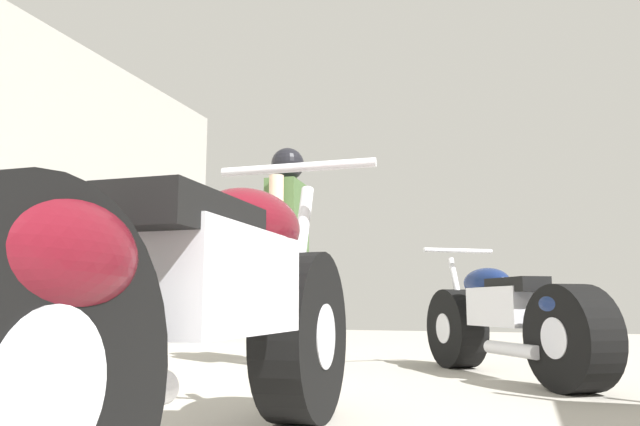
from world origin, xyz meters
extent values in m
plane|color=#A8A399|center=(0.00, 3.06, 0.00)|extent=(14.69, 14.69, 0.00)
cylinder|color=black|center=(-0.13, 2.49, 0.33)|extent=(0.22, 0.66, 0.66)
cylinder|color=silver|center=(-0.13, 2.49, 0.33)|extent=(0.21, 0.26, 0.25)
cube|color=silver|center=(-0.10, 1.75, 0.51)|extent=(0.27, 0.67, 0.29)
ellipsoid|color=#5B0F19|center=(-0.11, 1.98, 0.70)|extent=(0.29, 0.54, 0.23)
cube|color=black|center=(-0.10, 1.57, 0.67)|extent=(0.25, 0.50, 0.10)
ellipsoid|color=#5B0F19|center=(-0.08, 1.06, 0.53)|extent=(0.28, 0.46, 0.25)
cylinder|color=silver|center=(-0.13, 2.45, 0.64)|extent=(0.06, 0.26, 0.60)
cylinder|color=silver|center=(-0.13, 2.41, 0.98)|extent=(0.64, 0.06, 0.04)
cylinder|color=silver|center=(-0.24, 1.44, 0.23)|extent=(0.11, 0.57, 0.09)
cylinder|color=black|center=(0.23, 4.72, 0.28)|extent=(0.48, 0.58, 0.56)
cylinder|color=silver|center=(0.23, 4.72, 0.28)|extent=(0.30, 0.30, 0.21)
cylinder|color=black|center=(0.92, 3.66, 0.28)|extent=(0.48, 0.58, 0.56)
cylinder|color=silver|center=(0.92, 3.66, 0.28)|extent=(0.30, 0.30, 0.21)
cube|color=silver|center=(0.57, 4.19, 0.43)|extent=(0.48, 0.58, 0.24)
ellipsoid|color=navy|center=(0.47, 4.35, 0.59)|extent=(0.44, 0.50, 0.19)
cube|color=black|center=(0.66, 4.06, 0.57)|extent=(0.39, 0.45, 0.09)
ellipsoid|color=navy|center=(0.90, 3.70, 0.45)|extent=(0.40, 0.44, 0.21)
cylinder|color=silver|center=(0.25, 4.69, 0.54)|extent=(0.16, 0.21, 0.51)
cylinder|color=silver|center=(0.27, 4.66, 0.84)|extent=(0.47, 0.32, 0.03)
cylinder|color=silver|center=(0.62, 3.91, 0.19)|extent=(0.33, 0.44, 0.08)
cylinder|color=#384766|center=(-0.98, 4.50, 0.39)|extent=(0.16, 0.16, 0.78)
cylinder|color=#384766|center=(-0.96, 4.31, 0.39)|extent=(0.16, 0.16, 0.78)
cube|color=#476638|center=(-0.97, 4.41, 1.07)|extent=(0.27, 0.45, 0.59)
cylinder|color=beige|center=(-0.99, 4.67, 1.10)|extent=(0.11, 0.11, 0.54)
cylinder|color=beige|center=(-0.95, 4.14, 1.10)|extent=(0.11, 0.11, 0.54)
sphere|color=black|center=(-0.97, 4.41, 1.50)|extent=(0.21, 0.21, 0.21)
sphere|color=black|center=(-0.97, 4.41, 1.51)|extent=(0.25, 0.25, 0.25)
camera|label=1|loc=(0.69, 0.29, 0.45)|focal=33.21mm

